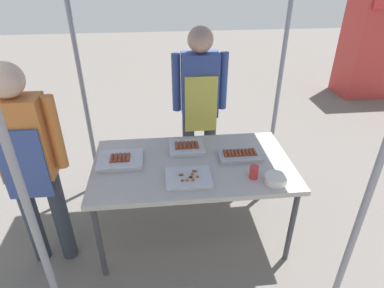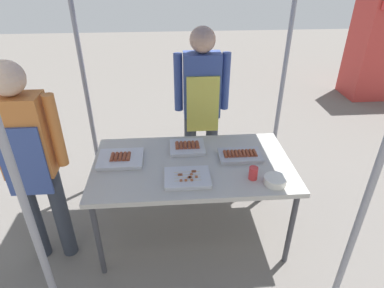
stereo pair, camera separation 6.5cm
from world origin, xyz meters
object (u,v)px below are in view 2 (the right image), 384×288
(customer_nearby, at_px, (29,155))
(tray_grilled_sausages, at_px, (187,147))
(stall_table, at_px, (192,169))
(tray_meat_skewers, at_px, (187,178))
(tray_spring_rolls, at_px, (121,159))
(tray_pork_links, at_px, (240,155))
(drink_cup_near_edge, at_px, (253,173))
(condiment_bowl, at_px, (275,181))
(vendor_woman, at_px, (202,100))

(customer_nearby, bearing_deg, tray_grilled_sausages, 18.63)
(stall_table, distance_m, tray_meat_skewers, 0.24)
(customer_nearby, bearing_deg, tray_spring_rolls, 22.46)
(stall_table, xyz_separation_m, tray_pork_links, (0.40, 0.06, 0.07))
(tray_grilled_sausages, bearing_deg, drink_cup_near_edge, -45.16)
(condiment_bowl, distance_m, drink_cup_near_edge, 0.17)
(stall_table, distance_m, tray_grilled_sausages, 0.24)
(tray_grilled_sausages, distance_m, tray_spring_rolls, 0.57)
(vendor_woman, distance_m, customer_nearby, 1.57)
(stall_table, xyz_separation_m, vendor_woman, (0.14, 0.70, 0.31))
(tray_spring_rolls, height_order, vendor_woman, vendor_woman)
(tray_spring_rolls, height_order, drink_cup_near_edge, drink_cup_near_edge)
(customer_nearby, bearing_deg, stall_table, 7.84)
(tray_grilled_sausages, relative_size, customer_nearby, 0.18)
(tray_grilled_sausages, height_order, customer_nearby, customer_nearby)
(tray_pork_links, bearing_deg, customer_nearby, -172.05)
(tray_meat_skewers, height_order, condiment_bowl, condiment_bowl)
(stall_table, bearing_deg, condiment_bowl, -28.46)
(stall_table, distance_m, drink_cup_near_edge, 0.51)
(condiment_bowl, xyz_separation_m, customer_nearby, (-1.75, 0.15, 0.21))
(tray_grilled_sausages, xyz_separation_m, customer_nearby, (-1.14, -0.38, 0.22))
(condiment_bowl, relative_size, drink_cup_near_edge, 1.68)
(tray_pork_links, relative_size, condiment_bowl, 2.12)
(tray_meat_skewers, relative_size, tray_spring_rolls, 0.94)
(tray_meat_skewers, relative_size, vendor_woman, 0.20)
(tray_grilled_sausages, bearing_deg, stall_table, -82.90)
(tray_grilled_sausages, xyz_separation_m, tray_spring_rolls, (-0.55, -0.14, -0.00))
(tray_meat_skewers, xyz_separation_m, vendor_woman, (0.20, 0.92, 0.24))
(customer_nearby, bearing_deg, tray_pork_links, 7.95)
(tray_meat_skewers, xyz_separation_m, condiment_bowl, (0.64, -0.10, 0.01))
(tray_grilled_sausages, height_order, vendor_woman, vendor_woman)
(tray_meat_skewers, bearing_deg, tray_pork_links, 31.37)
(tray_spring_rolls, bearing_deg, customer_nearby, -157.54)
(tray_meat_skewers, bearing_deg, stall_table, 76.03)
(tray_pork_links, height_order, tray_spring_rolls, tray_spring_rolls)
(tray_grilled_sausages, distance_m, drink_cup_near_edge, 0.66)
(stall_table, relative_size, condiment_bowl, 9.62)
(tray_pork_links, xyz_separation_m, tray_spring_rolls, (-0.98, 0.02, -0.00))
(tray_pork_links, relative_size, tray_spring_rolls, 0.97)
(tray_pork_links, xyz_separation_m, vendor_woman, (-0.26, 0.64, 0.23))
(tray_meat_skewers, height_order, tray_spring_rolls, tray_spring_rolls)
(tray_grilled_sausages, xyz_separation_m, tray_meat_skewers, (-0.03, -0.44, -0.00))
(tray_spring_rolls, bearing_deg, tray_pork_links, -1.39)
(tray_spring_rolls, relative_size, vendor_woman, 0.22)
(condiment_bowl, relative_size, customer_nearby, 0.10)
(stall_table, distance_m, condiment_bowl, 0.67)
(tray_grilled_sausages, relative_size, vendor_woman, 0.18)
(tray_grilled_sausages, height_order, tray_meat_skewers, tray_grilled_sausages)
(tray_spring_rolls, bearing_deg, vendor_woman, 40.38)
(tray_meat_skewers, distance_m, tray_spring_rolls, 0.61)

